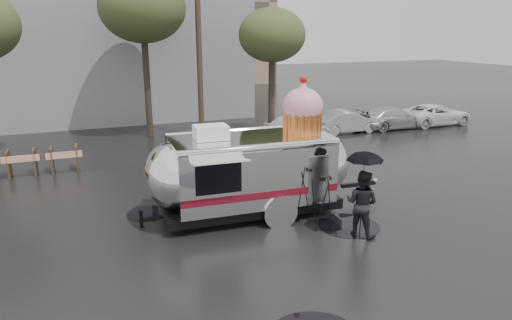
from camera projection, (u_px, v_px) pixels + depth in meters
name	position (u px, v px, depth m)	size (l,w,h in m)	color
ground	(253.00, 273.00, 10.39)	(120.00, 120.00, 0.00)	black
puddles	(289.00, 260.00, 11.00)	(6.68, 8.67, 0.01)	black
grey_building	(58.00, 11.00, 28.70)	(22.00, 12.00, 13.00)	slate
utility_pole	(199.00, 45.00, 22.53)	(1.60, 0.28, 9.00)	#473323
tree_mid	(142.00, 9.00, 22.08)	(4.20, 4.20, 8.03)	#382D26
tree_right	(272.00, 36.00, 22.74)	(3.36, 3.36, 6.42)	#382D26
barricade_row	(22.00, 162.00, 17.23)	(4.30, 0.80, 1.00)	#473323
parked_cars	(375.00, 117.00, 25.06)	(13.20, 1.90, 1.50)	silver
airstream_trailer	(253.00, 167.00, 13.44)	(7.68, 3.00, 4.13)	silver
person_right	(362.00, 203.00, 12.09)	(0.88, 0.49, 1.83)	black
umbrella_black	(364.00, 166.00, 11.80)	(1.20, 1.20, 2.37)	black
tripod	(322.00, 198.00, 12.55)	(0.55, 0.62, 1.50)	black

